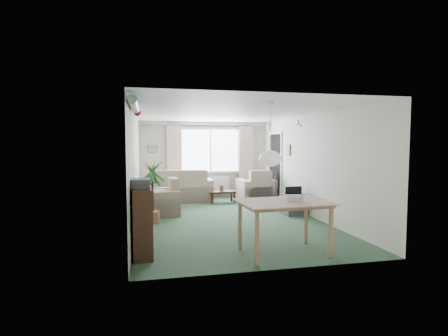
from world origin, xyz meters
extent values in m
plane|color=#29452E|center=(0.00, 0.00, 0.00)|extent=(6.50, 6.50, 0.00)
cube|color=white|center=(0.20, 3.23, 1.50)|extent=(1.80, 0.03, 1.30)
cube|color=black|center=(0.20, 3.15, 2.27)|extent=(2.60, 0.03, 0.03)
cube|color=beige|center=(-0.95, 3.13, 1.27)|extent=(0.45, 0.08, 2.00)
cube|color=beige|center=(1.35, 3.13, 1.27)|extent=(0.45, 0.08, 2.00)
cube|color=white|center=(0.20, 3.19, 0.40)|extent=(1.20, 0.10, 0.55)
cube|color=black|center=(1.99, 2.20, 1.00)|extent=(0.03, 0.95, 2.00)
sphere|color=white|center=(0.20, -2.30, 1.48)|extent=(0.36, 0.36, 0.36)
cylinder|color=#196626|center=(-1.92, -2.30, 2.28)|extent=(1.60, 1.60, 0.12)
sphere|color=silver|center=(1.30, 0.90, 2.22)|extent=(0.20, 0.20, 0.20)
sphere|color=silver|center=(1.60, -0.30, 2.22)|extent=(0.20, 0.20, 0.20)
cube|color=brown|center=(-1.60, 3.23, 1.55)|extent=(0.28, 0.03, 0.22)
cube|color=brown|center=(1.98, 1.20, 1.55)|extent=(0.03, 0.24, 0.30)
cube|color=#B8B08B|center=(-0.82, 2.75, 0.48)|extent=(1.97, 1.12, 0.96)
cube|color=#C1B292|center=(1.46, 2.41, 0.47)|extent=(1.05, 1.00, 0.93)
cube|color=beige|center=(-1.50, 0.91, 0.44)|extent=(0.99, 1.04, 0.88)
cube|color=black|center=(0.35, 2.20, 0.17)|extent=(0.78, 0.45, 0.35)
cube|color=brown|center=(0.33, 2.16, 0.43)|extent=(0.12, 0.06, 0.16)
cube|color=black|center=(-1.84, -2.17, 0.52)|extent=(0.32, 0.87, 1.05)
cube|color=#39393E|center=(-1.85, -2.22, 1.12)|extent=(0.28, 0.35, 0.14)
cylinder|color=#205D2C|center=(-1.65, -0.03, 0.70)|extent=(0.65, 0.65, 1.39)
cube|color=tan|center=(0.32, -2.60, 0.40)|extent=(1.34, 0.93, 0.81)
cube|color=#B4B4BF|center=(0.45, -2.68, 0.87)|extent=(0.28, 0.22, 0.12)
cube|color=#3E3C42|center=(1.70, 0.18, 0.25)|extent=(0.52, 0.56, 0.50)
cylinder|color=navy|center=(1.65, 1.37, 0.07)|extent=(0.84, 0.84, 0.14)
camera|label=1|loc=(-1.74, -7.66, 1.73)|focal=28.00mm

